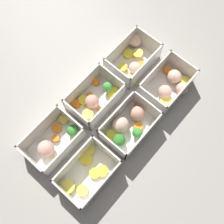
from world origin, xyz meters
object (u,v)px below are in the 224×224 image
at_px(container_near_right, 54,141).
at_px(container_far_left, 170,85).
at_px(container_far_center, 128,125).
at_px(container_far_right, 87,173).
at_px(container_near_left, 133,57).
at_px(container_near_center, 95,98).

height_order(container_near_right, container_far_left, same).
xyz_separation_m(container_far_left, container_far_center, (0.19, -0.01, 0.00)).
bearing_deg(container_far_center, container_near_right, -36.31).
height_order(container_far_center, container_far_right, same).
relative_size(container_near_left, container_near_center, 1.08).
height_order(container_near_right, container_far_right, same).
xyz_separation_m(container_near_right, container_far_center, (-0.18, 0.13, 0.00)).
bearing_deg(container_far_right, container_near_right, -90.64).
relative_size(container_near_left, container_far_left, 1.08).
bearing_deg(container_far_left, container_near_right, -21.60).
distance_m(container_near_left, container_far_left, 0.15).
height_order(container_near_left, container_far_center, same).
xyz_separation_m(container_far_center, container_far_right, (0.18, 0.00, -0.00)).
bearing_deg(container_near_right, container_far_center, 143.69).
bearing_deg(container_near_right, container_far_left, 158.40).
bearing_deg(container_far_center, container_near_left, -144.20).
bearing_deg(container_far_right, container_near_left, -159.36).
relative_size(container_near_right, container_far_center, 1.04).
bearing_deg(container_far_center, container_near_center, -90.25).
bearing_deg(container_near_center, container_far_center, 89.75).
xyz_separation_m(container_near_right, container_far_right, (0.00, 0.13, -0.00)).
distance_m(container_near_right, container_far_right, 0.13).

